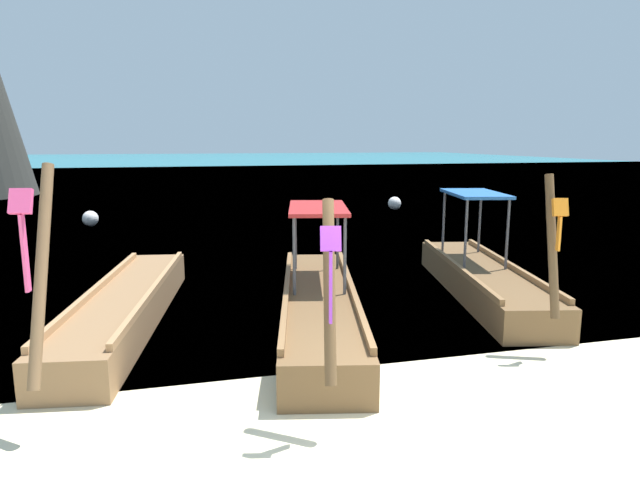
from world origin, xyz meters
TOP-DOWN VIEW (x-y plane):
  - ground at (0.00, 0.00)m, footprint 120.00×120.00m
  - sea_water at (0.00, 61.86)m, footprint 120.00×120.00m
  - longtail_boat_pink_ribbon at (-3.09, 4.40)m, footprint 1.85×6.53m
  - longtail_boat_violet_ribbon at (-0.08, 3.57)m, footprint 2.31×6.35m
  - longtail_boat_orange_ribbon at (3.37, 4.53)m, footprint 2.22×5.80m
  - mooring_buoy_near at (-5.24, 15.54)m, footprint 0.53×0.53m
  - mooring_buoy_far at (6.65, 17.24)m, footprint 0.56×0.56m

SIDE VIEW (x-z plane):
  - ground at x=0.00m, z-range 0.00..0.00m
  - sea_water at x=0.00m, z-range 0.00..0.00m
  - mooring_buoy_near at x=-5.24m, z-range 0.00..0.54m
  - mooring_buoy_far at x=6.65m, z-range 0.00..0.56m
  - longtail_boat_pink_ribbon at x=-3.09m, z-range -1.06..1.65m
  - longtail_boat_orange_ribbon at x=3.37m, z-range -0.90..1.58m
  - longtail_boat_violet_ribbon at x=-0.08m, z-range -0.83..1.52m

